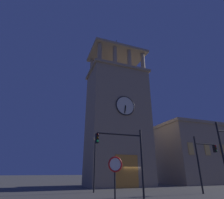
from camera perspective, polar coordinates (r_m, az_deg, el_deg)
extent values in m
plane|color=#56544F|center=(26.36, 5.55, -25.65)|extent=(200.00, 200.00, 0.00)
cube|color=gray|center=(28.80, 1.69, -7.92)|extent=(8.99, 6.09, 17.42)
cube|color=gray|center=(32.10, 1.51, 7.73)|extent=(9.59, 6.69, 0.40)
cylinder|color=gray|center=(32.74, 9.58, 11.41)|extent=(0.70, 0.70, 3.50)
cylinder|color=gray|center=(31.68, 5.39, 12.41)|extent=(0.70, 0.70, 3.50)
cylinder|color=gray|center=(30.80, 0.91, 13.40)|extent=(0.70, 0.70, 3.50)
cylinder|color=gray|center=(30.13, -3.85, 14.36)|extent=(0.70, 0.70, 3.50)
cylinder|color=gray|center=(36.41, 5.78, 7.56)|extent=(0.70, 0.70, 3.50)
cylinder|color=gray|center=(35.46, 1.97, 8.30)|extent=(0.70, 0.70, 3.50)
cylinder|color=gray|center=(34.68, -2.06, 9.05)|extent=(0.70, 0.70, 3.50)
cylinder|color=gray|center=(34.08, -6.26, 9.78)|extent=(0.70, 0.70, 3.50)
cube|color=gray|center=(34.18, 1.45, 13.44)|extent=(9.59, 6.69, 0.40)
cylinder|color=black|center=(35.27, 1.42, 15.91)|extent=(0.12, 0.12, 3.31)
cylinder|color=silver|center=(26.68, 4.13, -1.93)|extent=(2.81, 0.12, 2.81)
torus|color=black|center=(26.67, 4.15, -1.92)|extent=(2.97, 0.16, 2.97)
cube|color=black|center=(26.46, 4.19, -2.64)|extent=(0.17, 0.06, 0.78)
cube|color=black|center=(26.38, 4.11, -3.06)|extent=(0.27, 0.06, 1.20)
cube|color=orange|center=(25.24, 4.60, -21.32)|extent=(3.20, 0.24, 4.00)
cube|color=gray|center=(39.83, 28.72, -14.97)|extent=(19.65, 7.36, 9.52)
cube|color=gray|center=(40.50, 27.46, -7.99)|extent=(20.05, 7.76, 0.50)
cube|color=#E0B259|center=(36.21, 31.21, -13.33)|extent=(1.00, 0.12, 1.80)
cube|color=#E0B259|center=(33.75, 27.58, -13.59)|extent=(1.00, 0.12, 1.80)
cube|color=#E0B259|center=(31.43, 23.39, -13.82)|extent=(1.00, 0.12, 1.80)
cylinder|color=black|center=(20.81, 25.34, -17.60)|extent=(0.16, 0.16, 5.31)
cylinder|color=black|center=(21.87, 26.93, -12.29)|extent=(2.53, 0.12, 0.12)
cube|color=black|center=(22.76, 29.36, -13.24)|extent=(0.22, 0.30, 0.75)
sphere|color=red|center=(22.67, 29.58, -12.47)|extent=(0.16, 0.16, 0.16)
sphere|color=#392705|center=(22.64, 29.69, -13.09)|extent=(0.16, 0.16, 0.16)
sphere|color=#063316|center=(22.62, 29.81, -13.71)|extent=(0.16, 0.16, 0.16)
cylinder|color=black|center=(17.97, 31.42, -15.24)|extent=(0.16, 0.16, 5.92)
cylinder|color=black|center=(15.82, 9.33, -18.71)|extent=(0.16, 0.16, 5.26)
cylinder|color=black|center=(15.22, 2.41, -10.84)|extent=(3.84, 0.12, 0.12)
cube|color=black|center=(14.53, -4.73, -11.97)|extent=(0.22, 0.30, 0.75)
sphere|color=#360505|center=(14.40, -4.50, -10.78)|extent=(0.16, 0.16, 0.16)
sphere|color=#392705|center=(14.36, -4.53, -11.76)|extent=(0.16, 0.16, 0.16)
sphere|color=#18C154|center=(14.32, -4.56, -12.75)|extent=(0.16, 0.16, 0.16)
cylinder|color=black|center=(20.04, -5.46, -19.73)|extent=(0.14, 0.14, 5.06)
sphere|color=#F9DB8C|center=(20.32, -5.18, -11.96)|extent=(0.44, 0.44, 0.44)
cylinder|color=black|center=(10.10, 0.94, -25.70)|extent=(0.08, 0.08, 2.37)
cylinder|color=white|center=(10.04, 0.99, -19.53)|extent=(0.70, 0.04, 0.70)
torus|color=red|center=(10.02, 1.03, -19.53)|extent=(0.78, 0.08, 0.78)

